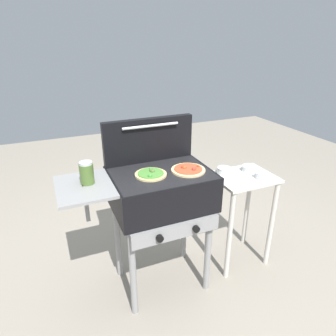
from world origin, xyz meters
The scene contains 10 objects.
ground_plane centered at (0.00, 0.00, 0.00)m, with size 8.00×8.00×0.00m, color gray.
grill centered at (-0.01, 0.00, 0.76)m, with size 0.96×0.53×0.90m.
grill_lid_open centered at (0.00, 0.21, 1.05)m, with size 0.63×0.08×0.30m.
pizza_veggie centered at (-0.08, -0.02, 0.91)m, with size 0.20×0.20×0.04m.
pizza_pepperoni centered at (0.17, -0.05, 0.91)m, with size 0.22×0.22×0.04m.
sauce_jar centered at (-0.45, 0.02, 0.97)m, with size 0.08×0.08×0.13m.
prep_table centered at (0.66, 0.00, 0.54)m, with size 0.44×0.36×0.75m.
topping_bowl_near centered at (0.75, 0.05, 0.77)m, with size 0.11×0.11×0.04m.
topping_bowl_far centered at (0.55, 0.10, 0.77)m, with size 0.10×0.10×0.04m.
topping_bowl_middle centered at (0.75, -0.08, 0.77)m, with size 0.09×0.09×0.04m.
Camera 1 is at (-0.64, -1.62, 1.68)m, focal length 31.94 mm.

